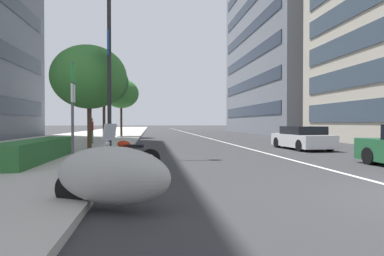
{
  "coord_description": "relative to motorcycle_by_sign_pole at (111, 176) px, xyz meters",
  "views": [
    {
      "loc": [
        -5.28,
        5.63,
        1.48
      ],
      "look_at": [
        12.38,
        3.36,
        1.21
      ],
      "focal_mm": 30.24,
      "sensor_mm": 36.0,
      "label": 1
    }
  ],
  "objects": [
    {
      "name": "motorcycle_far_end_row",
      "position": [
        5.37,
        0.09,
        -0.18
      ],
      "size": [
        0.99,
        2.1,
        1.1
      ],
      "rotation": [
        0.0,
        0.0,
        1.19
      ],
      "color": "black",
      "rests_on": "ground"
    },
    {
      "name": "parking_sign_by_curb",
      "position": [
        1.92,
        1.05,
        1.24
      ],
      "size": [
        0.32,
        0.06,
        2.7
      ],
      "color": "#47494C",
      "rests_on": "sidewalk_right_plaza"
    },
    {
      "name": "street_tree_far_plaza",
      "position": [
        11.54,
        2.45,
        3.23
      ],
      "size": [
        3.8,
        3.8,
        5.3
      ],
      "color": "#473323",
      "rests_on": "sidewalk_right_plaza"
    },
    {
      "name": "street_tree_near_plaza_corner",
      "position": [
        28.06,
        2.3,
        3.9
      ],
      "size": [
        3.53,
        3.53,
        5.85
      ],
      "color": "#473323",
      "rests_on": "sidewalk_right_plaza"
    },
    {
      "name": "lane_centre_stripe",
      "position": [
        34.72,
        -6.29,
        -0.59
      ],
      "size": [
        110.0,
        0.16,
        0.01
      ],
      "primitive_type": "cube",
      "color": "silver",
      "rests_on": "ground"
    },
    {
      "name": "pedestrian_on_plaza",
      "position": [
        16.22,
        3.19,
        0.4
      ],
      "size": [
        0.45,
        0.35,
        1.68
      ],
      "rotation": [
        0.0,
        0.0,
        1.83
      ],
      "color": "#3F724C",
      "rests_on": "sidewalk_right_plaza"
    },
    {
      "name": "car_mid_block_traffic",
      "position": [
        11.78,
        -9.17,
        0.03
      ],
      "size": [
        4.25,
        2.07,
        1.3
      ],
      "rotation": [
        0.0,
        0.0,
        0.05
      ],
      "color": "silver",
      "rests_on": "ground"
    },
    {
      "name": "clipped_hedge_bed",
      "position": [
        6.6,
        3.36,
        -0.08
      ],
      "size": [
        6.15,
        1.1,
        0.73
      ],
      "primitive_type": "cube",
      "color": "#28602D",
      "rests_on": "sidewalk_right_plaza"
    },
    {
      "name": "motorcycle_by_sign_pole",
      "position": [
        0.0,
        0.0,
        0.0
      ],
      "size": [
        1.67,
        2.27,
        1.09
      ],
      "rotation": [
        0.0,
        0.0,
        1.11
      ],
      "color": "#9E9E99",
      "rests_on": "ground"
    },
    {
      "name": "street_tree_mid_sidewalk",
      "position": [
        20.76,
        3.0,
        4.08
      ],
      "size": [
        3.87,
        3.87,
        6.18
      ],
      "color": "#473323",
      "rests_on": "sidewalk_right_plaza"
    },
    {
      "name": "motorcycle_second_in_row",
      "position": [
        2.64,
        -0.12,
        -0.16
      ],
      "size": [
        1.29,
        1.76,
        1.47
      ],
      "rotation": [
        0.0,
        0.0,
        0.96
      ],
      "color": "black",
      "rests_on": "ground"
    },
    {
      "name": "street_lamp_with_banners",
      "position": [
        9.61,
        0.91,
        4.22
      ],
      "size": [
        1.26,
        2.12,
        7.65
      ],
      "color": "#232326",
      "rests_on": "sidewalk_right_plaza"
    },
    {
      "name": "sidewalk_right_plaza",
      "position": [
        29.72,
        5.43,
        -0.52
      ],
      "size": [
        160.0,
        10.09,
        0.15
      ],
      "primitive_type": "cube",
      "color": "#B2ADA3",
      "rests_on": "ground"
    }
  ]
}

